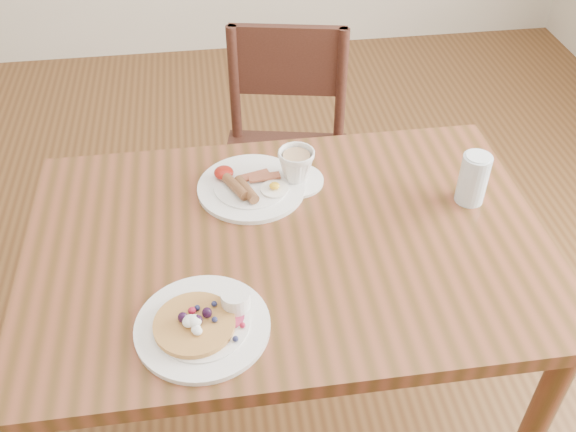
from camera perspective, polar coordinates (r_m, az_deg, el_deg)
The scene contains 7 objects.
ground at distance 2.06m, azimuth -0.00°, elevation -17.49°, with size 5.00×5.00×0.00m, color #543218.
dining_table at distance 1.54m, azimuth -0.00°, elevation -4.74°, with size 1.20×0.80×0.75m.
chair_far at distance 2.19m, azimuth -0.22°, elevation 5.77°, with size 0.49×0.49×0.88m.
pancake_plate at distance 1.30m, azimuth -7.48°, elevation -9.40°, with size 0.27×0.27×0.06m.
breakfast_plate at distance 1.60m, azimuth -3.43°, elevation 2.66°, with size 0.27×0.27×0.04m.
teacup_saucer at distance 1.61m, azimuth 0.74°, elevation 4.29°, with size 0.14×0.14×0.09m.
water_glass at distance 1.60m, azimuth 16.14°, elevation 3.19°, with size 0.07×0.07×0.13m, color silver.
Camera 1 is at (-0.15, -1.06, 1.76)m, focal length 40.00 mm.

